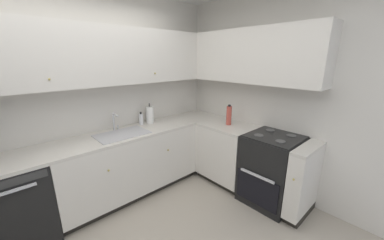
% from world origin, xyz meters
% --- Properties ---
extents(wall_back, '(4.03, 0.05, 2.65)m').
position_xyz_m(wall_back, '(0.00, 1.51, 1.32)').
color(wall_back, silver).
rests_on(wall_back, ground_plane).
extents(wall_right, '(0.05, 3.07, 2.65)m').
position_xyz_m(wall_right, '(1.99, 0.00, 1.32)').
color(wall_right, silver).
rests_on(wall_right, ground_plane).
extents(dishwasher, '(0.60, 0.63, 0.85)m').
position_xyz_m(dishwasher, '(-0.80, 1.18, 0.43)').
color(dishwasher, black).
rests_on(dishwasher, ground_plane).
extents(lower_cabinets_back, '(1.86, 0.62, 0.85)m').
position_xyz_m(lower_cabinets_back, '(0.44, 1.19, 0.43)').
color(lower_cabinets_back, silver).
rests_on(lower_cabinets_back, ground_plane).
extents(countertop_back, '(3.06, 0.60, 0.03)m').
position_xyz_m(countertop_back, '(0.44, 1.18, 0.87)').
color(countertop_back, beige).
rests_on(countertop_back, lower_cabinets_back).
extents(lower_cabinets_right, '(0.62, 1.56, 0.85)m').
position_xyz_m(lower_cabinets_right, '(1.67, 0.31, 0.43)').
color(lower_cabinets_right, silver).
rests_on(lower_cabinets_right, ground_plane).
extents(countertop_right, '(0.60, 1.56, 0.03)m').
position_xyz_m(countertop_right, '(1.67, 0.31, 0.87)').
color(countertop_right, beige).
rests_on(countertop_right, lower_cabinets_right).
extents(oven_range, '(0.68, 0.62, 1.04)m').
position_xyz_m(oven_range, '(1.69, -0.19, 0.45)').
color(oven_range, black).
rests_on(oven_range, ground_plane).
extents(upper_cabinets_back, '(2.74, 0.34, 0.68)m').
position_xyz_m(upper_cabinets_back, '(0.28, 1.32, 1.84)').
color(upper_cabinets_back, silver).
extents(upper_cabinets_right, '(0.32, 2.11, 0.68)m').
position_xyz_m(upper_cabinets_right, '(1.81, 0.43, 1.84)').
color(upper_cabinets_right, silver).
extents(sink, '(0.63, 0.40, 0.10)m').
position_xyz_m(sink, '(0.35, 1.15, 0.85)').
color(sink, '#B7B7BC').
rests_on(sink, countertop_back).
extents(faucet, '(0.07, 0.16, 0.23)m').
position_xyz_m(faucet, '(0.35, 1.36, 1.03)').
color(faucet, silver).
rests_on(faucet, countertop_back).
extents(soap_bottle, '(0.06, 0.06, 0.19)m').
position_xyz_m(soap_bottle, '(0.74, 1.36, 0.97)').
color(soap_bottle, silver).
rests_on(soap_bottle, countertop_back).
extents(paper_towel_roll, '(0.11, 0.11, 0.31)m').
position_xyz_m(paper_towel_roll, '(0.88, 1.34, 1.01)').
color(paper_towel_roll, white).
rests_on(paper_towel_roll, countertop_back).
extents(oil_bottle, '(0.07, 0.07, 0.29)m').
position_xyz_m(oil_bottle, '(1.67, 0.51, 1.03)').
color(oil_bottle, '#BF4C3F').
rests_on(oil_bottle, countertop_right).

